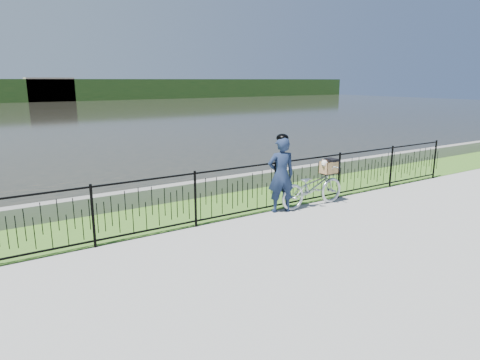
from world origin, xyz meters
TOP-DOWN VIEW (x-y plane):
  - ground at (0.00, 0.00)m, footprint 120.00×120.00m
  - grass_strip at (0.00, 2.60)m, footprint 60.00×2.00m
  - water at (0.00, 33.00)m, footprint 120.00×120.00m
  - quay_wall at (0.00, 3.60)m, footprint 60.00×0.30m
  - fence at (0.00, 1.60)m, footprint 14.00×0.06m
  - far_building_right at (6.00, 58.50)m, footprint 6.00×3.00m
  - bicycle_rig at (1.95, 1.40)m, footprint 1.79×0.63m
  - cyclist at (1.06, 1.48)m, footprint 0.71×0.57m

SIDE VIEW (x-z plane):
  - ground at x=0.00m, z-range 0.00..0.00m
  - water at x=0.00m, z-range 0.00..0.00m
  - grass_strip at x=0.00m, z-range 0.00..0.01m
  - quay_wall at x=0.00m, z-range 0.00..0.40m
  - bicycle_rig at x=1.95m, z-range -0.06..1.03m
  - fence at x=0.00m, z-range 0.00..1.15m
  - cyclist at x=1.06m, z-range -0.01..1.74m
  - far_building_right at x=6.00m, z-range 0.00..3.20m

